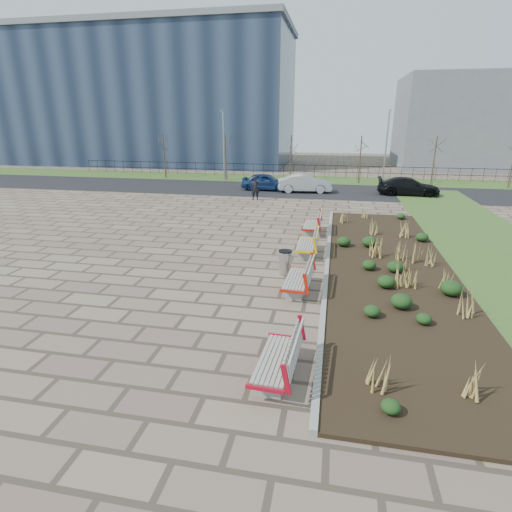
% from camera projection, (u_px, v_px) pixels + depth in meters
% --- Properties ---
extents(ground, '(120.00, 120.00, 0.00)m').
position_uv_depth(ground, '(185.00, 315.00, 11.56)').
color(ground, '#766551').
rests_on(ground, ground).
extents(planting_bed, '(4.50, 18.00, 0.10)m').
position_uv_depth(planting_bed, '(390.00, 268.00, 15.04)').
color(planting_bed, black).
rests_on(planting_bed, ground).
extents(planting_curb, '(0.16, 18.00, 0.15)m').
position_uv_depth(planting_curb, '(327.00, 264.00, 15.46)').
color(planting_curb, gray).
rests_on(planting_curb, ground).
extents(grass_verge_far, '(80.00, 5.00, 0.04)m').
position_uv_depth(grass_verge_far, '(292.00, 179.00, 37.53)').
color(grass_verge_far, '#33511E').
rests_on(grass_verge_far, ground).
extents(road, '(80.00, 7.00, 0.02)m').
position_uv_depth(road, '(284.00, 190.00, 31.97)').
color(road, black).
rests_on(road, ground).
extents(bench_a, '(1.02, 2.15, 1.00)m').
position_uv_depth(bench_a, '(276.00, 357.00, 8.64)').
color(bench_a, '#B00B21').
rests_on(bench_a, ground).
extents(bench_b, '(0.99, 2.14, 1.00)m').
position_uv_depth(bench_b, '(297.00, 277.00, 13.01)').
color(bench_b, red).
rests_on(bench_b, ground).
extents(bench_c, '(0.91, 2.10, 1.00)m').
position_uv_depth(bench_c, '(306.00, 243.00, 16.60)').
color(bench_c, yellow).
rests_on(bench_c, ground).
extents(bench_d, '(0.91, 2.10, 1.00)m').
position_uv_depth(bench_d, '(311.00, 223.00, 19.68)').
color(bench_d, '#A9160B').
rests_on(bench_d, ground).
extents(litter_bin, '(0.46, 0.46, 0.90)m').
position_uv_depth(litter_bin, '(285.00, 263.00, 14.43)').
color(litter_bin, '#B2B2B7').
rests_on(litter_bin, ground).
extents(pedestrian, '(0.67, 0.52, 1.65)m').
position_uv_depth(pedestrian, '(255.00, 188.00, 27.71)').
color(pedestrian, black).
rests_on(pedestrian, ground).
extents(car_blue, '(3.90, 1.63, 1.32)m').
position_uv_depth(car_blue, '(266.00, 182.00, 31.52)').
color(car_blue, navy).
rests_on(car_blue, road).
extents(car_silver, '(4.23, 1.88, 1.35)m').
position_uv_depth(car_silver, '(305.00, 183.00, 30.65)').
color(car_silver, '#9EA1A6').
rests_on(car_silver, road).
extents(car_black, '(4.50, 1.98, 1.29)m').
position_uv_depth(car_black, '(408.00, 186.00, 29.48)').
color(car_black, black).
rests_on(car_black, road).
extents(tree_a, '(1.40, 1.40, 4.00)m').
position_uv_depth(tree_a, '(164.00, 156.00, 37.68)').
color(tree_a, '#4C3D2D').
rests_on(tree_a, grass_verge_far).
extents(tree_b, '(1.40, 1.40, 4.00)m').
position_uv_depth(tree_b, '(226.00, 157.00, 36.58)').
color(tree_b, '#4C3D2D').
rests_on(tree_b, grass_verge_far).
extents(tree_c, '(1.40, 1.40, 4.00)m').
position_uv_depth(tree_c, '(291.00, 159.00, 35.48)').
color(tree_c, '#4C3D2D').
rests_on(tree_c, grass_verge_far).
extents(tree_d, '(1.40, 1.40, 4.00)m').
position_uv_depth(tree_d, '(360.00, 160.00, 34.38)').
color(tree_d, '#4C3D2D').
rests_on(tree_d, grass_verge_far).
extents(tree_e, '(1.40, 1.40, 4.00)m').
position_uv_depth(tree_e, '(434.00, 161.00, 33.28)').
color(tree_e, '#4C3D2D').
rests_on(tree_e, grass_verge_far).
extents(lamp_west, '(0.24, 0.60, 6.00)m').
position_uv_depth(lamp_west, '(224.00, 146.00, 35.79)').
color(lamp_west, gray).
rests_on(lamp_west, grass_verge_far).
extents(lamp_east, '(0.24, 0.60, 6.00)m').
position_uv_depth(lamp_east, '(386.00, 149.00, 33.22)').
color(lamp_east, gray).
rests_on(lamp_east, grass_verge_far).
extents(railing_fence, '(44.00, 0.10, 1.20)m').
position_uv_depth(railing_fence, '(294.00, 171.00, 38.72)').
color(railing_fence, black).
rests_on(railing_fence, grass_verge_far).
extents(building_glass, '(40.00, 14.00, 15.00)m').
position_uv_depth(building_glass, '(130.00, 101.00, 50.26)').
color(building_glass, '#192338').
rests_on(building_glass, ground).
extents(building_grey, '(18.00, 12.00, 10.00)m').
position_uv_depth(building_grey, '(482.00, 122.00, 45.23)').
color(building_grey, slate).
rests_on(building_grey, ground).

